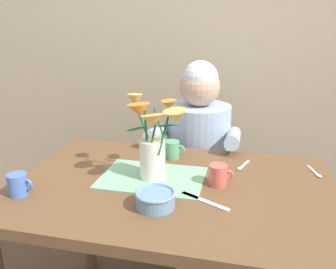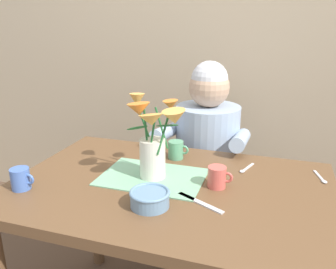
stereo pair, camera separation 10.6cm
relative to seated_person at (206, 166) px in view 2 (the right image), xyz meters
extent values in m
cube|color=tan|center=(-0.01, 0.43, 0.69)|extent=(4.00, 0.10, 2.50)
cube|color=brown|center=(-0.01, -0.62, 0.16)|extent=(1.20, 0.80, 0.04)
cylinder|color=brown|center=(-0.55, -0.28, -0.21)|extent=(0.06, 0.06, 0.70)
cylinder|color=brown|center=(0.53, -0.28, -0.21)|extent=(0.06, 0.06, 0.70)
cylinder|color=#4C4C56|center=(0.00, 0.00, -0.36)|extent=(0.30, 0.30, 0.40)
cylinder|color=#99ADC6|center=(0.00, 0.00, 0.09)|extent=(0.34, 0.34, 0.50)
sphere|color=tan|center=(0.00, 0.00, 0.44)|extent=(0.21, 0.21, 0.21)
sphere|color=silver|center=(0.00, 0.00, 0.48)|extent=(0.19, 0.19, 0.19)
cylinder|color=#99ADC6|center=(-0.19, -0.14, 0.22)|extent=(0.07, 0.33, 0.12)
cylinder|color=#99ADC6|center=(0.19, -0.14, 0.22)|extent=(0.07, 0.33, 0.12)
cube|color=#7AB289|center=(-0.10, -0.58, 0.18)|extent=(0.40, 0.28, 0.00)
cylinder|color=silver|center=(-0.10, -0.58, 0.26)|extent=(0.10, 0.10, 0.16)
cylinder|color=#23602D|center=(-0.05, -0.60, 0.36)|extent=(0.04, 0.06, 0.14)
cone|color=#EFA84C|center=(0.00, -0.61, 0.44)|extent=(0.13, 0.13, 0.06)
sphere|color=#E5D14C|center=(0.00, -0.61, 0.44)|extent=(0.02, 0.02, 0.02)
cylinder|color=#23602D|center=(-0.07, -0.54, 0.37)|extent=(0.06, 0.03, 0.16)
cone|color=orange|center=(-0.05, -0.50, 0.45)|extent=(0.08, 0.08, 0.04)
sphere|color=#E5D14C|center=(-0.05, -0.50, 0.46)|extent=(0.02, 0.02, 0.02)
cylinder|color=#23602D|center=(-0.14, -0.55, 0.38)|extent=(0.06, 0.02, 0.18)
cone|color=#EFA84C|center=(-0.18, -0.52, 0.47)|extent=(0.07, 0.07, 0.05)
sphere|color=#E5D14C|center=(-0.18, -0.52, 0.48)|extent=(0.02, 0.02, 0.02)
cylinder|color=#23602D|center=(-0.11, -0.60, 0.37)|extent=(0.01, 0.04, 0.17)
cone|color=orange|center=(-0.13, -0.61, 0.46)|extent=(0.12, 0.11, 0.05)
sphere|color=#E5D14C|center=(-0.13, -0.61, 0.46)|extent=(0.02, 0.02, 0.02)
cylinder|color=#23602D|center=(-0.08, -0.62, 0.36)|extent=(0.05, 0.05, 0.14)
cone|color=#EFA84C|center=(-0.07, -0.66, 0.44)|extent=(0.13, 0.13, 0.05)
sphere|color=#E5D14C|center=(-0.07, -0.66, 0.44)|extent=(0.02, 0.02, 0.02)
ellipsoid|color=#23602D|center=(-0.04, -0.58, 0.40)|extent=(0.09, 0.04, 0.03)
ellipsoid|color=#23602D|center=(-0.16, -0.58, 0.38)|extent=(0.09, 0.04, 0.05)
cylinder|color=#6689A8|center=(-0.03, -0.79, 0.20)|extent=(0.13, 0.13, 0.05)
torus|color=#6689A8|center=(-0.03, -0.79, 0.23)|extent=(0.14, 0.14, 0.01)
cube|color=silver|center=(0.13, -0.72, 0.18)|extent=(0.18, 0.10, 0.00)
cylinder|color=#CC564C|center=(0.16, -0.58, 0.22)|extent=(0.07, 0.07, 0.08)
torus|color=#CC564C|center=(0.19, -0.58, 0.22)|extent=(0.04, 0.01, 0.04)
cylinder|color=#569970|center=(-0.07, -0.36, 0.22)|extent=(0.07, 0.07, 0.08)
torus|color=#569970|center=(-0.03, -0.36, 0.22)|extent=(0.04, 0.01, 0.04)
cylinder|color=#476BB7|center=(-0.52, -0.82, 0.22)|extent=(0.07, 0.07, 0.08)
torus|color=#476BB7|center=(-0.48, -0.82, 0.22)|extent=(0.04, 0.01, 0.04)
cube|color=silver|center=(0.25, -0.37, 0.18)|extent=(0.04, 0.10, 0.00)
ellipsoid|color=silver|center=(0.23, -0.42, 0.18)|extent=(0.03, 0.03, 0.01)
cube|color=silver|center=(0.53, -0.37, 0.18)|extent=(0.04, 0.10, 0.00)
ellipsoid|color=silver|center=(0.54, -0.42, 0.18)|extent=(0.03, 0.03, 0.01)
camera|label=1|loc=(0.24, -1.76, 0.77)|focal=36.83mm
camera|label=2|loc=(0.34, -1.73, 0.77)|focal=36.83mm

